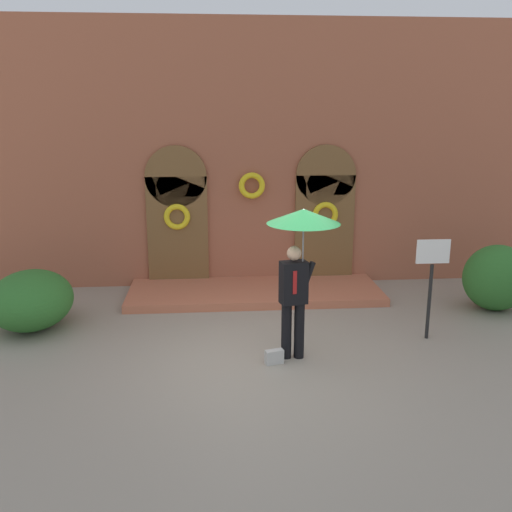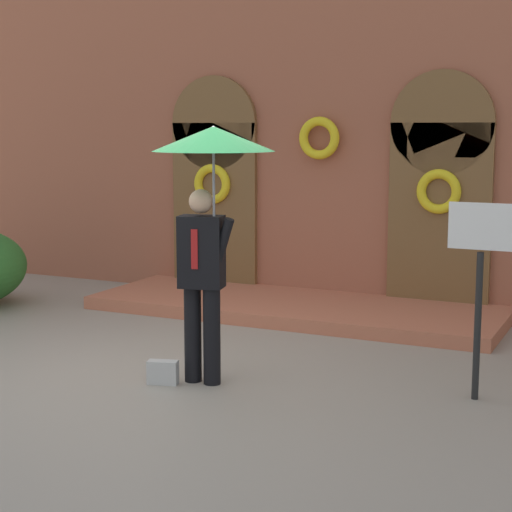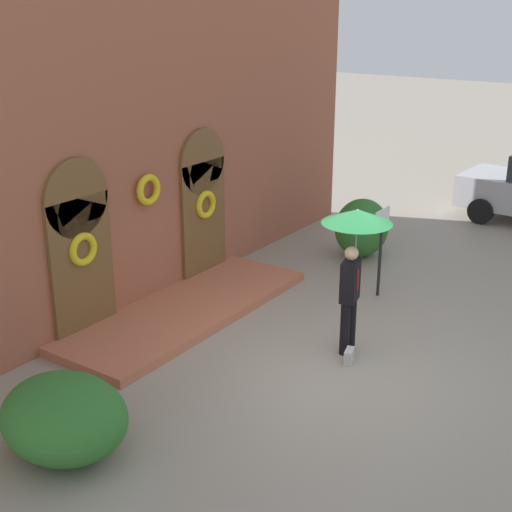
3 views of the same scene
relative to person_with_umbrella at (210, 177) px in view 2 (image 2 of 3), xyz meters
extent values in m
plane|color=gray|center=(-0.45, 0.01, -1.91)|extent=(80.00, 80.00, 0.00)
cube|color=#9E563D|center=(-0.45, 4.21, 0.89)|extent=(14.00, 0.50, 5.60)
cube|color=brown|center=(-2.05, 3.92, -0.71)|extent=(1.30, 0.08, 2.40)
cylinder|color=brown|center=(-2.05, 3.92, 0.49)|extent=(1.30, 0.08, 1.30)
cube|color=brown|center=(1.15, 3.92, -0.71)|extent=(1.30, 0.08, 2.40)
cylinder|color=brown|center=(1.15, 3.92, 0.49)|extent=(1.30, 0.08, 1.30)
torus|color=yellow|center=(-2.05, 3.85, -0.36)|extent=(0.56, 0.12, 0.56)
torus|color=yellow|center=(1.15, 3.85, -0.36)|extent=(0.56, 0.12, 0.56)
torus|color=yellow|center=(-0.45, 3.85, 0.29)|extent=(0.56, 0.12, 0.56)
cube|color=#B56346|center=(-0.45, 3.06, -1.83)|extent=(5.20, 1.80, 0.16)
cylinder|color=black|center=(-0.20, 0.00, -1.46)|extent=(0.16, 0.16, 0.90)
cylinder|color=black|center=(0.00, 0.00, -1.46)|extent=(0.16, 0.16, 0.90)
cube|color=black|center=(-0.10, 0.00, -0.68)|extent=(0.44, 0.32, 0.66)
cube|color=#A51919|center=(-0.10, -0.13, -0.64)|extent=(0.06, 0.02, 0.36)
sphere|color=tan|center=(-0.10, 0.00, -0.22)|extent=(0.22, 0.22, 0.22)
cylinder|color=black|center=(0.12, 0.00, -0.58)|extent=(0.22, 0.09, 0.46)
cylinder|color=gray|center=(0.03, 0.00, -0.26)|extent=(0.02, 0.02, 0.98)
cone|color=#1E7538|center=(0.03, 0.00, 0.34)|extent=(1.10, 1.10, 0.22)
cone|color=white|center=(0.03, 0.00, 0.35)|extent=(0.61, 0.61, 0.20)
cube|color=#B7B7B2|center=(-0.41, -0.20, -1.80)|extent=(0.30, 0.19, 0.22)
cylinder|color=black|center=(2.29, 0.59, -1.26)|extent=(0.06, 0.06, 1.30)
cube|color=white|center=(2.29, 0.59, -0.39)|extent=(0.56, 0.03, 0.40)
camera|label=1|loc=(-1.32, -8.19, 1.89)|focal=40.00mm
camera|label=2|loc=(3.64, -6.73, 0.46)|focal=60.00mm
camera|label=3|loc=(-9.42, -4.63, 3.50)|focal=50.00mm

